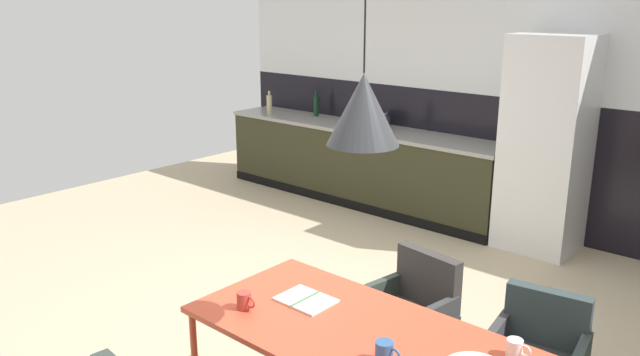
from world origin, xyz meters
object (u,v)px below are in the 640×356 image
(mug_dark_espresso, at_px, (515,348))
(bottle_spice_small, at_px, (387,124))
(bottle_vinegar_dark, at_px, (316,106))
(mug_short_terracotta, at_px, (245,301))
(refrigerator_column, at_px, (546,145))
(bottle_wine_green, at_px, (269,104))
(pendant_lamp_over_table_near, at_px, (363,109))
(armchair_far_side, at_px, (539,344))
(mug_wide_latte, at_px, (385,352))
(open_book, at_px, (306,300))
(cooking_pot, at_px, (377,120))
(armchair_corner_seat, at_px, (414,301))
(dining_table, at_px, (362,341))

(mug_dark_espresso, relative_size, bottle_spice_small, 0.47)
(bottle_vinegar_dark, distance_m, bottle_spice_small, 1.29)
(mug_dark_espresso, relative_size, mug_short_terracotta, 0.96)
(refrigerator_column, xyz_separation_m, bottle_wine_green, (-3.45, -0.16, 0.02))
(refrigerator_column, xyz_separation_m, pendant_lamp_over_table_near, (0.52, -3.45, 0.83))
(armchair_far_side, distance_m, bottle_vinegar_dark, 4.81)
(refrigerator_column, distance_m, mug_wide_latte, 3.65)
(pendant_lamp_over_table_near, bearing_deg, open_book, 168.77)
(refrigerator_column, relative_size, bottle_wine_green, 6.79)
(open_book, relative_size, pendant_lamp_over_table_near, 0.30)
(cooking_pot, bearing_deg, mug_wide_latte, -53.21)
(armchair_corner_seat, bearing_deg, dining_table, 114.80)
(open_book, distance_m, bottle_vinegar_dark, 4.66)
(dining_table, relative_size, bottle_vinegar_dark, 5.29)
(mug_dark_espresso, bearing_deg, bottle_spice_small, 133.32)
(armchair_corner_seat, bearing_deg, pendant_lamp_over_table_near, 114.43)
(open_book, bearing_deg, mug_dark_espresso, 11.62)
(mug_short_terracotta, xyz_separation_m, mug_wide_latte, (0.83, 0.07, 0.00))
(armchair_far_side, height_order, bottle_vinegar_dark, bottle_vinegar_dark)
(refrigerator_column, xyz_separation_m, mug_short_terracotta, (-0.07, -3.64, -0.20))
(bottle_wine_green, xyz_separation_m, bottle_spice_small, (1.77, 0.03, -0.02))
(mug_wide_latte, distance_m, pendant_lamp_over_table_near, 1.06)
(mug_short_terracotta, bearing_deg, dining_table, 19.15)
(refrigerator_column, height_order, mug_wide_latte, refrigerator_column)
(dining_table, xyz_separation_m, mug_dark_espresso, (0.64, 0.28, 0.09))
(dining_table, bearing_deg, mug_short_terracotta, -160.85)
(dining_table, bearing_deg, armchair_far_side, 60.97)
(mug_short_terracotta, height_order, mug_wide_latte, mug_wide_latte)
(mug_wide_latte, xyz_separation_m, bottle_vinegar_dark, (-3.70, 3.71, 0.21))
(mug_wide_latte, xyz_separation_m, bottle_spice_small, (-2.44, 3.44, 0.19))
(bottle_spice_small, height_order, pendant_lamp_over_table_near, pendant_lamp_over_table_near)
(mug_wide_latte, bearing_deg, mug_short_terracotta, -175.19)
(bottle_wine_green, distance_m, bottle_vinegar_dark, 0.59)
(armchair_corner_seat, relative_size, pendant_lamp_over_table_near, 0.83)
(mug_short_terracotta, bearing_deg, open_book, 56.61)
(cooking_pot, relative_size, bottle_spice_small, 0.99)
(dining_table, bearing_deg, mug_wide_latte, -30.64)
(open_book, height_order, bottle_spice_small, bottle_spice_small)
(armchair_far_side, xyz_separation_m, cooking_pot, (-3.02, 2.59, 0.49))
(dining_table, xyz_separation_m, cooking_pot, (-2.50, 3.52, 0.26))
(refrigerator_column, distance_m, bottle_vinegar_dark, 2.95)
(dining_table, relative_size, mug_wide_latte, 13.62)
(bottle_wine_green, bearing_deg, bottle_vinegar_dark, 30.59)
(mug_dark_espresso, height_order, cooking_pot, cooking_pot)
(dining_table, distance_m, mug_short_terracotta, 0.64)
(open_book, bearing_deg, cooking_pot, 121.06)
(armchair_corner_seat, relative_size, bottle_spice_small, 3.25)
(mug_short_terracotta, xyz_separation_m, bottle_wine_green, (-3.38, 3.48, 0.22))
(open_book, xyz_separation_m, bottle_vinegar_dark, (-3.05, 3.52, 0.26))
(bottle_spice_small, bearing_deg, bottle_wine_green, -179.10)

